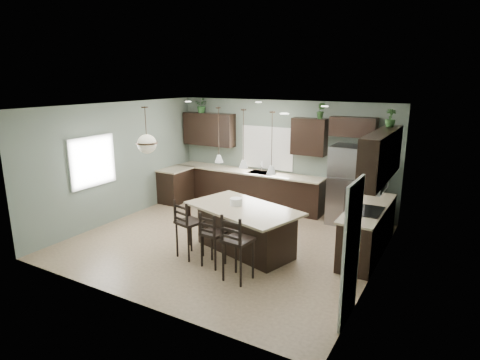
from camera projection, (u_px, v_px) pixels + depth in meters
name	position (u px, v px, depth m)	size (l,w,h in m)	color
ground	(227.00, 241.00, 8.47)	(6.00, 6.00, 0.00)	#9E8466
pantry_door	(351.00, 252.00, 5.48)	(0.04, 0.82, 2.04)	white
window_back	(267.00, 148.00, 10.58)	(1.35, 0.02, 1.00)	white
window_left	(92.00, 161.00, 8.86)	(0.02, 1.10, 1.00)	white
left_return_cabs	(176.00, 186.00, 11.09)	(0.60, 0.90, 0.90)	black
left_return_countertop	(176.00, 169.00, 10.97)	(0.66, 0.96, 0.04)	beige
back_lower_cabs	(247.00, 188.00, 10.83)	(4.20, 0.60, 0.90)	black
back_countertop	(247.00, 171.00, 10.70)	(4.20, 0.66, 0.04)	beige
sink_inset	(262.00, 173.00, 10.48)	(0.70, 0.45, 0.01)	gray
faucet	(262.00, 168.00, 10.42)	(0.02, 0.02, 0.28)	silver
back_upper_left	(209.00, 129.00, 11.20)	(1.55, 0.34, 0.90)	black
back_upper_right	(309.00, 137.00, 9.77)	(0.85, 0.34, 0.90)	black
fridge_header	(353.00, 127.00, 9.19)	(1.05, 0.34, 0.45)	black
right_lower_cabs	(368.00, 231.00, 7.79)	(0.60, 2.35, 0.90)	black
right_countertop	(369.00, 208.00, 7.69)	(0.66, 2.35, 0.04)	beige
cooktop	(366.00, 211.00, 7.45)	(0.58, 0.75, 0.02)	black
wall_oven_front	(348.00, 233.00, 7.71)	(0.01, 0.72, 0.60)	gray
right_upper_cabs	(382.00, 156.00, 7.36)	(0.34, 2.35, 0.90)	black
microwave	(374.00, 180.00, 7.25)	(0.40, 0.75, 0.40)	gray
refrigerator	(350.00, 185.00, 9.28)	(0.90, 0.74, 1.85)	gray
kitchen_island	(243.00, 230.00, 7.81)	(2.18, 1.24, 0.92)	black
serving_dish	(236.00, 202.00, 7.82)	(0.24, 0.24, 0.14)	white
bar_stool_left	(189.00, 228.00, 7.58)	(0.43, 0.43, 1.15)	black
bar_stool_center	(213.00, 239.00, 7.23)	(0.38, 0.38, 1.04)	black
bar_stool_right	(238.00, 247.00, 6.69)	(0.44, 0.44, 1.19)	black
pendant_left	(219.00, 135.00, 7.86)	(0.17, 0.17, 1.10)	white
pendant_center	(243.00, 139.00, 7.37)	(0.17, 0.17, 1.10)	white
pendant_right	(272.00, 143.00, 6.88)	(0.17, 0.17, 1.10)	white
chandelier	(146.00, 130.00, 7.99)	(0.43, 0.43, 0.94)	#F2E9C6
plant_back_left	(202.00, 105.00, 11.11)	(0.37, 0.32, 0.41)	#265324
plant_back_right	(321.00, 111.00, 9.46)	(0.21, 0.17, 0.38)	#284B21
plant_right_wall	(390.00, 118.00, 7.86)	(0.20, 0.20, 0.35)	#2B5424
room_shell	(226.00, 162.00, 8.05)	(6.00, 6.00, 6.00)	slate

